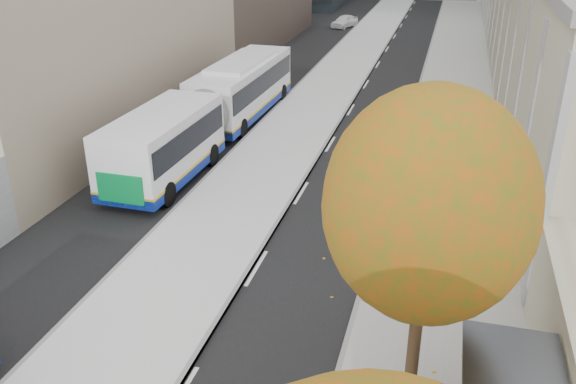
% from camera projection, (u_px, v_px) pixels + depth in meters
% --- Properties ---
extents(bus_platform, '(4.25, 150.00, 0.15)m').
position_uv_depth(bus_platform, '(310.00, 111.00, 35.08)').
color(bus_platform, '#B3B3B3').
rests_on(bus_platform, ground).
extents(sidewalk, '(4.75, 150.00, 0.08)m').
position_uv_depth(sidewalk, '(452.00, 122.00, 33.21)').
color(sidewalk, gray).
rests_on(sidewalk, ground).
extents(tree_c, '(4.20, 4.20, 7.28)m').
position_uv_depth(tree_c, '(429.00, 206.00, 11.85)').
color(tree_c, black).
rests_on(tree_c, sidewalk).
extents(bus_far, '(3.07, 18.07, 3.00)m').
position_uv_depth(bus_far, '(214.00, 108.00, 30.19)').
color(bus_far, white).
rests_on(bus_far, ground).
extents(distant_car, '(2.56, 3.84, 1.21)m').
position_uv_depth(distant_car, '(345.00, 21.00, 60.68)').
color(distant_car, silver).
rests_on(distant_car, ground).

